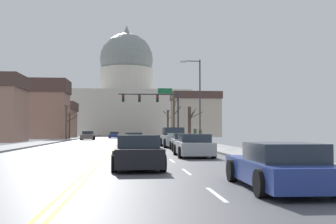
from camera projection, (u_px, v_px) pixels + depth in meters
name	position (u px, v px, depth m)	size (l,w,h in m)	color
ground	(115.00, 146.00, 38.40)	(20.00, 180.00, 0.20)	#4E4E53
signal_gantry	(157.00, 103.00, 53.03)	(7.91, 0.41, 6.83)	#28282D
street_lamp_right	(198.00, 95.00, 39.86)	(2.02, 0.24, 8.29)	#333338
capitol_building	(126.00, 98.00, 116.72)	(34.82, 23.39, 31.81)	beige
sedan_near_00	(132.00, 138.00, 48.21)	(2.15, 4.66, 1.17)	#1E7247
sedan_near_01	(134.00, 139.00, 42.54)	(2.12, 4.29, 1.23)	black
pickup_truck_near_02	(174.00, 138.00, 35.68)	(2.29, 5.42, 1.73)	#ADB2B7
sedan_near_03	(185.00, 142.00, 29.98)	(2.22, 4.37, 1.26)	#9EA3A8
sedan_near_04	(194.00, 146.00, 23.02)	(2.09, 4.70, 1.28)	#9EA3A8
sedan_near_05	(137.00, 153.00, 15.85)	(2.08, 4.44, 1.32)	black
sedan_near_06	(280.00, 167.00, 10.48)	(2.09, 4.63, 1.19)	navy
sedan_oncoming_00	(88.00, 136.00, 61.76)	(2.08, 4.50, 1.33)	#6B6056
sedan_oncoming_01	(114.00, 135.00, 74.66)	(1.96, 4.64, 1.17)	navy
flank_building_00	(42.00, 119.00, 83.43)	(13.79, 8.53, 7.23)	#8C6656
flank_building_02	(31.00, 109.00, 68.23)	(12.42, 6.73, 9.95)	#8C6656
flank_building_03	(195.00, 114.00, 89.62)	(10.56, 8.41, 9.76)	#B2A38E
bare_tree_00	(174.00, 117.00, 63.74)	(1.37, 2.82, 6.99)	#4C3D2D
bare_tree_01	(70.00, 124.00, 68.24)	(2.50, 1.75, 5.00)	#4C3D2D
bare_tree_02	(190.00, 123.00, 48.65)	(1.95, 1.89, 4.15)	#423328
bare_tree_03	(66.00, 121.00, 60.62)	(1.25, 1.42, 5.56)	brown
bare_tree_04	(168.00, 123.00, 79.09)	(1.48, 1.75, 5.31)	#423328
pedestrian_00	(195.00, 134.00, 44.83)	(0.35, 0.34, 1.69)	#4C4238
pedestrian_01	(200.00, 135.00, 42.76)	(0.35, 0.34, 1.60)	black
bicycle_parked	(202.00, 142.00, 34.69)	(0.12, 1.77, 0.85)	black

